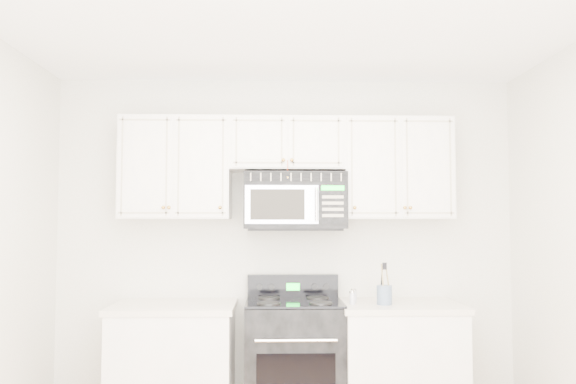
{
  "coord_description": "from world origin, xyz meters",
  "views": [
    {
      "loc": [
        -0.11,
        -2.59,
        1.49
      ],
      "look_at": [
        0.0,
        1.3,
        1.71
      ],
      "focal_mm": 35.0,
      "sensor_mm": 36.0,
      "label": 1
    }
  ],
  "objects": [
    {
      "name": "room",
      "position": [
        0.0,
        0.0,
        1.3
      ],
      "size": [
        3.51,
        3.51,
        2.61
      ],
      "color": "#95673E",
      "rests_on": "ground"
    },
    {
      "name": "base_cabinet_left",
      "position": [
        -0.8,
        1.44,
        0.43
      ],
      "size": [
        0.86,
        0.65,
        0.92
      ],
      "color": "white",
      "rests_on": "ground"
    },
    {
      "name": "base_cabinet_right",
      "position": [
        0.8,
        1.44,
        0.43
      ],
      "size": [
        0.86,
        0.65,
        0.92
      ],
      "color": "white",
      "rests_on": "ground"
    },
    {
      "name": "range",
      "position": [
        0.05,
        1.46,
        0.48
      ],
      "size": [
        0.68,
        0.63,
        1.1
      ],
      "color": "black",
      "rests_on": "ground"
    },
    {
      "name": "upper_cabinets",
      "position": [
        -0.0,
        1.58,
        1.93
      ],
      "size": [
        2.44,
        0.37,
        0.75
      ],
      "color": "white",
      "rests_on": "ground"
    },
    {
      "name": "microwave",
      "position": [
        0.06,
        1.56,
        1.66
      ],
      "size": [
        0.74,
        0.42,
        0.41
      ],
      "color": "black",
      "rests_on": "ground"
    },
    {
      "name": "utensil_crock",
      "position": [
        0.68,
        1.35,
        0.99
      ],
      "size": [
        0.11,
        0.11,
        0.29
      ],
      "color": "#4B5871",
      "rests_on": "base_cabinet_right"
    },
    {
      "name": "shaker_salt",
      "position": [
        0.45,
        1.36,
        0.97
      ],
      "size": [
        0.04,
        0.04,
        0.1
      ],
      "color": "#B4B3C2",
      "rests_on": "base_cabinet_right"
    },
    {
      "name": "shaker_pepper",
      "position": [
        0.48,
        1.45,
        0.97
      ],
      "size": [
        0.04,
        0.04,
        0.1
      ],
      "color": "#B4B3C2",
      "rests_on": "base_cabinet_right"
    }
  ]
}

